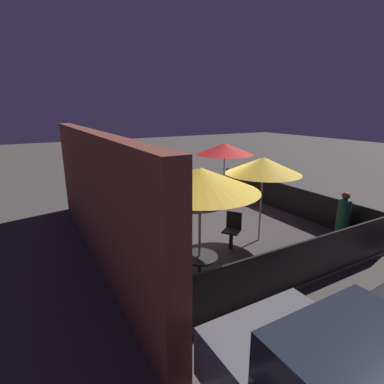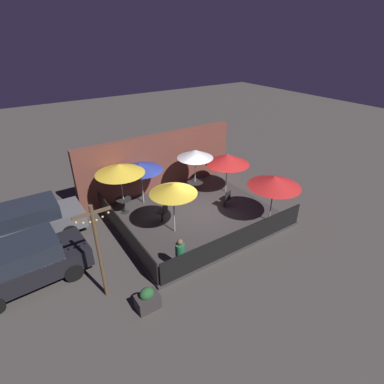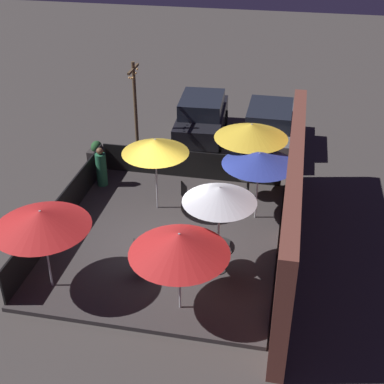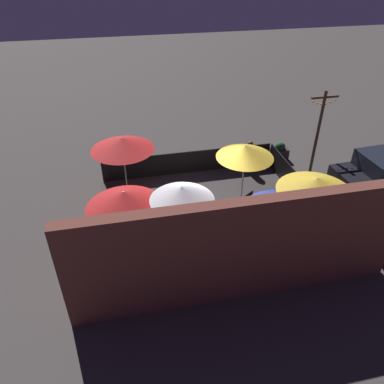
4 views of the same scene
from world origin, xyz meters
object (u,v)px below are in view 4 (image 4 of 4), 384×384
object	(u,v)px
dining_table_1	(183,240)
patio_umbrella_5	(124,199)
patio_umbrella_3	(282,206)
patio_chair_0	(158,207)
patio_umbrella_1	(182,194)
patio_umbrella_4	(122,144)
planter_box	(279,152)
light_post	(319,128)
patio_chair_1	(251,205)
dining_table_0	(306,231)
patio_umbrella_2	(245,151)
patron_0	(249,157)
patio_umbrella_0	(316,185)

from	to	relation	value
dining_table_1	patio_umbrella_5	bearing A→B (deg)	-22.35
patio_umbrella_3	patio_chair_0	distance (m)	4.31
patio_umbrella_1	patio_umbrella_4	size ratio (longest dim) A/B	1.08
patio_umbrella_3	patio_umbrella_4	world-z (taller)	patio_umbrella_4
planter_box	light_post	world-z (taller)	light_post
patio_chair_1	planter_box	xyz separation A→B (m)	(-2.67, -3.83, -0.29)
patio_umbrella_3	dining_table_1	bearing A→B (deg)	-15.22
patio_chair_1	patio_umbrella_1	bearing A→B (deg)	-97.87
planter_box	light_post	size ratio (longest dim) A/B	0.23
patio_umbrella_4	dining_table_0	distance (m)	6.83
patio_umbrella_1	patio_umbrella_2	distance (m)	3.42
patio_umbrella_1	dining_table_1	bearing A→B (deg)	90.00
light_post	planter_box	bearing A→B (deg)	-53.64
dining_table_1	patio_umbrella_1	bearing A→B (deg)	-90.00
patio_umbrella_2	dining_table_0	size ratio (longest dim) A/B	3.14
patio_umbrella_5	planter_box	size ratio (longest dim) A/B	2.79
patron_0	light_post	bearing A→B (deg)	15.11
patio_umbrella_0	patio_chair_0	size ratio (longest dim) A/B	2.71
dining_table_1	planter_box	distance (m)	7.37
patio_umbrella_3	dining_table_0	distance (m)	1.82
dining_table_1	patio_umbrella_4	bearing A→B (deg)	-70.12
patio_chair_0	patron_0	world-z (taller)	patron_0
dining_table_0	patron_0	bearing A→B (deg)	-87.77
dining_table_1	patron_0	xyz separation A→B (m)	(-3.57, -4.35, 0.02)
patio_umbrella_2	dining_table_0	xyz separation A→B (m)	(-1.18, 2.60, -1.50)
patio_umbrella_2	patio_chair_1	distance (m)	1.80
patio_umbrella_0	patio_umbrella_1	xyz separation A→B (m)	(3.75, -0.36, 0.00)
patio_umbrella_2	dining_table_0	distance (m)	3.23
patio_umbrella_4	patio_umbrella_3	bearing A→B (deg)	131.14
patio_umbrella_5	planter_box	bearing A→B (deg)	-146.47
dining_table_0	patio_umbrella_2	bearing A→B (deg)	-65.56
light_post	patio_chair_1	bearing A→B (deg)	36.11
patio_umbrella_4	patron_0	world-z (taller)	patio_umbrella_4
dining_table_1	patio_chair_1	size ratio (longest dim) A/B	0.88
patio_umbrella_0	patio_umbrella_2	world-z (taller)	patio_umbrella_0
patio_umbrella_2	patio_chair_1	world-z (taller)	patio_umbrella_2
patio_umbrella_0	patron_0	size ratio (longest dim) A/B	1.87
patio_umbrella_0	light_post	xyz separation A→B (m)	(-2.41, -4.28, -0.42)
patio_umbrella_4	dining_table_0	world-z (taller)	patio_umbrella_4
patio_umbrella_1	patio_umbrella_4	distance (m)	4.14
patio_umbrella_2	patio_umbrella_4	xyz separation A→B (m)	(3.97, -1.64, -0.11)
patio_umbrella_4	patio_umbrella_5	xyz separation A→B (m)	(0.14, 3.25, -0.12)
dining_table_0	patron_0	world-z (taller)	patron_0
dining_table_1	planter_box	bearing A→B (deg)	-135.64
dining_table_1	patio_umbrella_3	bearing A→B (deg)	164.78
patio_umbrella_5	dining_table_0	world-z (taller)	patio_umbrella_5
patio_umbrella_1	patio_chair_0	world-z (taller)	patio_umbrella_1
patio_umbrella_2	planter_box	distance (m)	4.36
patio_umbrella_3	patron_0	xyz separation A→B (m)	(-0.96, -5.06, -1.34)
patio_umbrella_3	patron_0	world-z (taller)	patio_umbrella_3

